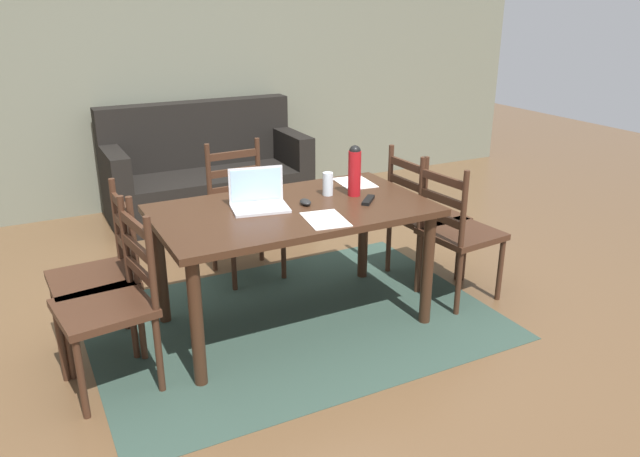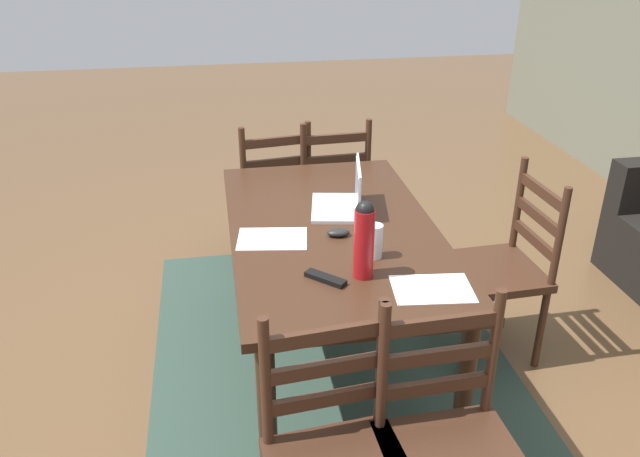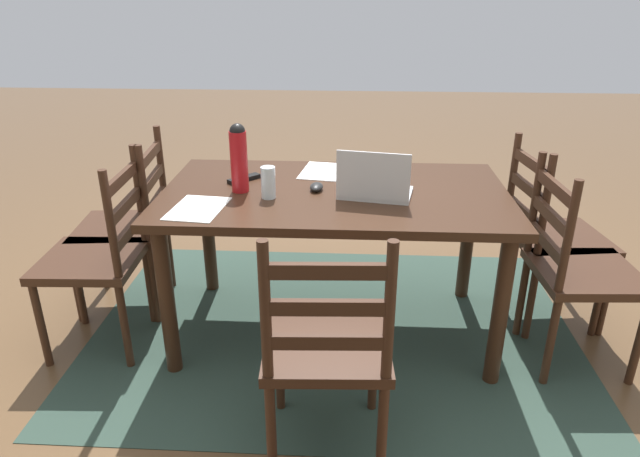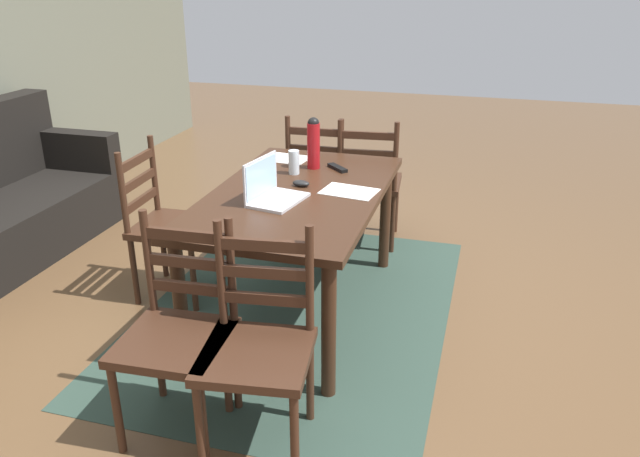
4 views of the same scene
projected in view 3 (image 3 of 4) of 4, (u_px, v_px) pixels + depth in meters
ground_plane at (333, 328)px, 2.91m from camera, size 14.00×14.00×0.00m
area_rug at (333, 327)px, 2.91m from camera, size 2.42×1.74×0.01m
dining_table at (335, 209)px, 2.65m from camera, size 1.59×0.91×0.75m
chair_right_near at (128, 227)px, 2.96m from camera, size 0.48×0.48×0.95m
chair_far_head at (327, 348)px, 1.97m from camera, size 0.46×0.46×0.95m
chair_right_far at (99, 258)px, 2.62m from camera, size 0.46×0.46×0.95m
chair_left_far at (577, 271)px, 2.50m from camera, size 0.46×0.46×0.95m
chair_left_near at (551, 237)px, 2.84m from camera, size 0.50×0.50×0.95m
laptop at (374, 186)px, 2.50m from camera, size 0.35×0.28×0.23m
water_bottle at (239, 157)px, 2.54m from camera, size 0.08×0.08×0.31m
drinking_glass at (268, 183)px, 2.50m from camera, size 0.06×0.06×0.14m
computer_mouse at (316, 187)px, 2.61m from camera, size 0.07×0.10×0.03m
tv_remote at (244, 179)px, 2.74m from camera, size 0.15×0.15×0.02m
paper_stack_left at (323, 171)px, 2.87m from camera, size 0.25×0.32×0.00m
paper_stack_right at (198, 208)px, 2.40m from camera, size 0.24×0.32×0.00m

